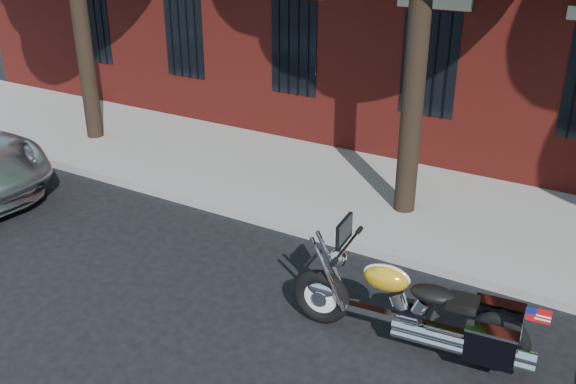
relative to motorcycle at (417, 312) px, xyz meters
The scene contains 4 objects.
ground 2.10m from the motorcycle, 166.70° to the left, with size 120.00×120.00×0.00m, color black.
curb 2.74m from the motorcycle, 136.91° to the left, with size 40.00×0.16×0.15m, color gray.
sidewalk 4.24m from the motorcycle, 117.91° to the left, with size 40.00×3.60×0.15m, color gray.
motorcycle is the anchor object (origin of this frame).
Camera 1 is at (3.94, -6.77, 5.00)m, focal length 40.00 mm.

